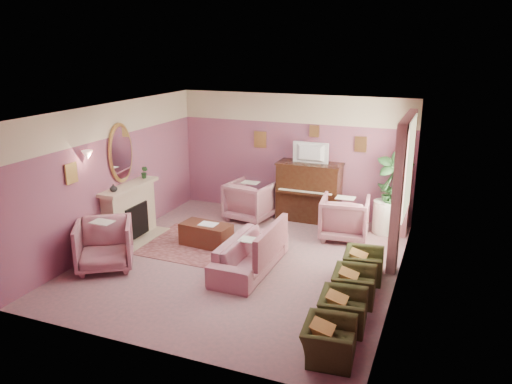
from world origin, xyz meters
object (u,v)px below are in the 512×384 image
at_px(floral_armchair_left, 250,199).
at_px(side_table, 385,217).
at_px(floral_armchair_front, 104,242).
at_px(olive_chair_d, 364,260).
at_px(coffee_table, 206,235).
at_px(sofa, 250,249).
at_px(olive_chair_a, 329,335).
at_px(television, 310,152).
at_px(floral_armchair_right, 345,216).
at_px(piano, 309,192).
at_px(olive_chair_c, 354,281).
at_px(olive_chair_b, 343,305).

relative_size(floral_armchair_left, side_table, 1.40).
distance_m(floral_armchair_front, side_table, 5.72).
distance_m(olive_chair_d, side_table, 2.32).
relative_size(coffee_table, sofa, 0.50).
bearing_deg(olive_chair_a, coffee_table, 139.05).
bearing_deg(television, floral_armchair_right, -38.17).
height_order(olive_chair_a, olive_chair_d, same).
bearing_deg(television, coffee_table, -124.05).
xyz_separation_m(piano, olive_chair_a, (1.69, -4.98, -0.33)).
height_order(television, olive_chair_c, television).
distance_m(coffee_table, olive_chair_a, 4.20).
distance_m(television, side_table, 2.15).
bearing_deg(coffee_table, floral_armchair_left, 82.51).
distance_m(floral_armchair_left, olive_chair_a, 5.38).
height_order(floral_armchair_right, olive_chair_d, floral_armchair_right).
bearing_deg(sofa, olive_chair_a, -46.54).
xyz_separation_m(sofa, olive_chair_b, (1.93, -1.22, -0.08)).
distance_m(sofa, olive_chair_a, 2.81).
height_order(sofa, olive_chair_b, sofa).
bearing_deg(television, floral_armchair_front, -125.31).
bearing_deg(olive_chair_a, piano, 108.79).
relative_size(sofa, floral_armchair_left, 2.02).
bearing_deg(floral_armchair_front, television, 54.69).
xyz_separation_m(floral_armchair_left, olive_chair_a, (2.94, -4.51, -0.17)).
distance_m(sofa, floral_armchair_left, 2.67).
distance_m(floral_armchair_right, olive_chair_b, 3.40).
height_order(coffee_table, floral_armchair_front, floral_armchair_front).
bearing_deg(olive_chair_b, side_table, 89.34).
relative_size(piano, television, 1.75).
bearing_deg(piano, floral_armchair_right, -39.90).
bearing_deg(olive_chair_c, olive_chair_d, 90.00).
distance_m(television, olive_chair_a, 5.37).
relative_size(floral_armchair_left, floral_armchair_right, 1.00).
relative_size(piano, floral_armchair_right, 1.42).
relative_size(olive_chair_a, olive_chair_d, 1.00).
xyz_separation_m(olive_chair_b, olive_chair_d, (0.00, 1.64, 0.00)).
distance_m(coffee_table, floral_armchair_front, 2.02).
bearing_deg(coffee_table, olive_chair_a, -40.95).
height_order(floral_armchair_left, olive_chair_d, floral_armchair_left).
xyz_separation_m(floral_armchair_front, side_table, (4.42, 3.63, -0.14)).
xyz_separation_m(sofa, floral_armchair_right, (1.23, 2.11, 0.09)).
bearing_deg(olive_chair_a, side_table, 89.46).
height_order(coffee_table, floral_armchair_right, floral_armchair_right).
bearing_deg(floral_armchair_left, piano, 20.84).
relative_size(piano, sofa, 0.70).
height_order(floral_armchair_left, olive_chair_c, floral_armchair_left).
bearing_deg(piano, side_table, -6.55).
relative_size(television, floral_armchair_left, 0.81).
relative_size(piano, coffee_table, 1.40).
bearing_deg(olive_chair_d, coffee_table, 174.77).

